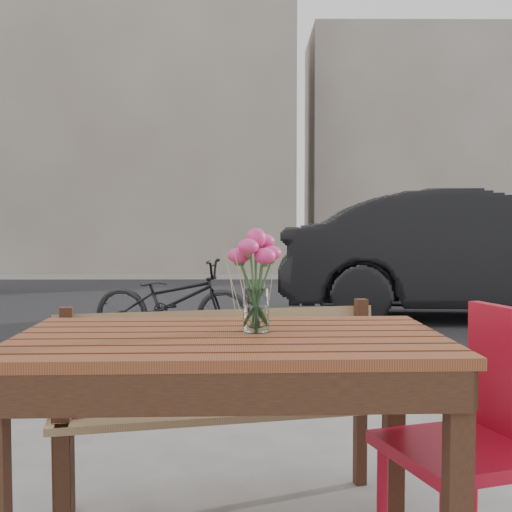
{
  "coord_description": "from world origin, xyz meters",
  "views": [
    {
      "loc": [
        -0.0,
        -1.99,
        1.16
      ],
      "look_at": [
        0.01,
        0.08,
        1.05
      ],
      "focal_mm": 45.0,
      "sensor_mm": 36.0,
      "label": 1
    }
  ],
  "objects": [
    {
      "name": "main_table",
      "position": [
        -0.07,
        -0.02,
        0.68
      ],
      "size": [
        1.34,
        0.81,
        0.81
      ],
      "rotation": [
        0.0,
        0.0,
        0.03
      ],
      "color": "maroon",
      "rests_on": "ground"
    },
    {
      "name": "bicycle",
      "position": [
        -0.78,
        4.2,
        0.4
      ],
      "size": [
        1.6,
        0.76,
        0.81
      ],
      "primitive_type": "imported",
      "rotation": [
        0.0,
        0.0,
        1.42
      ],
      "color": "black",
      "rests_on": "ground"
    },
    {
      "name": "main_bench",
      "position": [
        -0.12,
        0.59,
        0.51
      ],
      "size": [
        1.41,
        0.68,
        0.84
      ],
      "rotation": [
        0.0,
        0.0,
        0.21
      ],
      "color": "#96734D",
      "rests_on": "ground"
    },
    {
      "name": "parked_car",
      "position": [
        2.65,
        5.71,
        0.76
      ],
      "size": [
        4.73,
        1.9,
        1.53
      ],
      "primitive_type": "imported",
      "rotation": [
        0.0,
        0.0,
        1.51
      ],
      "color": "black",
      "rests_on": "ground"
    },
    {
      "name": "backdrop_buildings",
      "position": [
        0.17,
        14.4,
        3.6
      ],
      "size": [
        15.5,
        4.0,
        8.0
      ],
      "color": "gray",
      "rests_on": "ground"
    },
    {
      "name": "red_chair",
      "position": [
        0.73,
        -0.0,
        0.51
      ],
      "size": [
        0.55,
        0.55,
        0.89
      ],
      "rotation": [
        0.0,
        0.0,
        -1.26
      ],
      "color": "#A90F23",
      "rests_on": "ground"
    },
    {
      "name": "street",
      "position": [
        0.0,
        5.06,
        0.03
      ],
      "size": [
        30.0,
        8.12,
        0.12
      ],
      "color": "black",
      "rests_on": "ground"
    },
    {
      "name": "main_vase",
      "position": [
        0.01,
        0.03,
        1.02
      ],
      "size": [
        0.18,
        0.18,
        0.33
      ],
      "color": "white",
      "rests_on": "main_table"
    }
  ]
}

